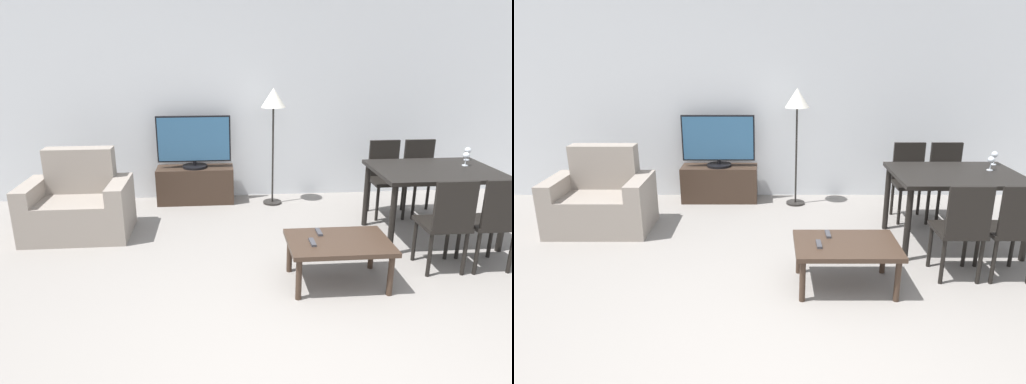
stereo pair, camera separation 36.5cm
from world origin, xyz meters
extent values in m
cube|color=silver|center=(0.00, 3.79, 1.35)|extent=(7.96, 0.06, 2.70)
cube|color=gray|center=(-2.09, 2.52, 0.21)|extent=(0.74, 0.70, 0.42)
cube|color=gray|center=(-2.09, 2.78, 0.67)|extent=(0.74, 0.20, 0.50)
cube|color=gray|center=(-2.55, 2.52, 0.30)|extent=(0.18, 0.70, 0.60)
cube|color=gray|center=(-1.63, 2.52, 0.30)|extent=(0.18, 0.70, 0.60)
cube|color=#38281E|center=(-0.87, 3.54, 0.24)|extent=(0.99, 0.37, 0.47)
cylinder|color=black|center=(-0.87, 3.54, 0.49)|extent=(0.32, 0.32, 0.03)
cylinder|color=black|center=(-0.87, 3.54, 0.53)|extent=(0.04, 0.04, 0.05)
cube|color=black|center=(-0.87, 3.54, 0.85)|extent=(0.94, 0.04, 0.59)
cube|color=#2D5B84|center=(-0.87, 3.52, 0.85)|extent=(0.90, 0.01, 0.55)
cube|color=#38281E|center=(0.44, 1.25, 0.38)|extent=(0.88, 0.59, 0.04)
cylinder|color=#38281E|center=(0.06, 1.01, 0.18)|extent=(0.05, 0.05, 0.36)
cylinder|color=#38281E|center=(0.82, 1.01, 0.18)|extent=(0.05, 0.05, 0.36)
cylinder|color=#38281E|center=(0.06, 1.49, 0.18)|extent=(0.05, 0.05, 0.36)
cylinder|color=#38281E|center=(0.82, 1.49, 0.18)|extent=(0.05, 0.05, 0.36)
cube|color=black|center=(1.67, 2.14, 0.75)|extent=(1.26, 0.92, 0.04)
cylinder|color=black|center=(1.10, 1.74, 0.36)|extent=(0.06, 0.06, 0.73)
cylinder|color=black|center=(1.10, 2.54, 0.36)|extent=(0.06, 0.06, 0.73)
cylinder|color=black|center=(2.23, 2.54, 0.36)|extent=(0.06, 0.06, 0.73)
cube|color=black|center=(1.45, 1.45, 0.44)|extent=(0.40, 0.40, 0.04)
cylinder|color=black|center=(1.28, 1.61, 0.21)|extent=(0.04, 0.04, 0.42)
cylinder|color=black|center=(1.61, 1.61, 0.21)|extent=(0.04, 0.04, 0.42)
cylinder|color=black|center=(1.28, 1.29, 0.21)|extent=(0.04, 0.04, 0.42)
cylinder|color=black|center=(1.61, 1.29, 0.21)|extent=(0.04, 0.04, 0.42)
cube|color=black|center=(1.45, 1.27, 0.67)|extent=(0.37, 0.04, 0.44)
cube|color=black|center=(1.89, 2.83, 0.44)|extent=(0.40, 0.40, 0.04)
cylinder|color=black|center=(1.72, 2.67, 0.21)|extent=(0.04, 0.04, 0.42)
cylinder|color=black|center=(2.05, 2.67, 0.21)|extent=(0.04, 0.04, 0.42)
cylinder|color=black|center=(1.72, 2.99, 0.21)|extent=(0.04, 0.04, 0.42)
cylinder|color=black|center=(2.05, 2.99, 0.21)|extent=(0.04, 0.04, 0.42)
cube|color=black|center=(1.89, 3.01, 0.67)|extent=(0.37, 0.04, 0.44)
cube|color=black|center=(1.89, 1.45, 0.44)|extent=(0.40, 0.40, 0.04)
cylinder|color=black|center=(1.72, 1.61, 0.21)|extent=(0.04, 0.04, 0.42)
cylinder|color=black|center=(2.05, 1.61, 0.21)|extent=(0.04, 0.04, 0.42)
cylinder|color=black|center=(1.72, 1.29, 0.21)|extent=(0.04, 0.04, 0.42)
cube|color=black|center=(1.89, 1.27, 0.67)|extent=(0.37, 0.04, 0.44)
cube|color=black|center=(1.45, 2.83, 0.44)|extent=(0.40, 0.40, 0.04)
cylinder|color=black|center=(1.28, 2.67, 0.21)|extent=(0.04, 0.04, 0.42)
cylinder|color=black|center=(1.61, 2.67, 0.21)|extent=(0.04, 0.04, 0.42)
cylinder|color=black|center=(1.28, 2.99, 0.21)|extent=(0.04, 0.04, 0.42)
cylinder|color=black|center=(1.61, 2.99, 0.21)|extent=(0.04, 0.04, 0.42)
cube|color=black|center=(1.45, 3.01, 0.67)|extent=(0.37, 0.04, 0.44)
cylinder|color=black|center=(0.13, 3.39, 0.01)|extent=(0.24, 0.24, 0.02)
cylinder|color=black|center=(0.13, 3.39, 0.64)|extent=(0.02, 0.02, 1.23)
cone|color=white|center=(0.13, 3.39, 1.37)|extent=(0.30, 0.30, 0.23)
cube|color=#38383D|center=(0.30, 1.42, 0.41)|extent=(0.04, 0.15, 0.02)
cube|color=#38383D|center=(0.20, 1.21, 0.41)|extent=(0.04, 0.15, 0.02)
cylinder|color=silver|center=(2.04, 2.24, 0.77)|extent=(0.06, 0.06, 0.01)
cylinder|color=silver|center=(2.04, 2.24, 0.81)|extent=(0.01, 0.01, 0.07)
sphere|color=silver|center=(2.04, 2.24, 0.88)|extent=(0.07, 0.07, 0.07)
cylinder|color=silver|center=(2.18, 2.47, 0.77)|extent=(0.06, 0.06, 0.01)
cylinder|color=silver|center=(2.18, 2.47, 0.81)|extent=(0.01, 0.01, 0.07)
sphere|color=silver|center=(2.18, 2.47, 0.88)|extent=(0.07, 0.07, 0.07)
camera|label=1|loc=(-0.57, -2.24, 1.99)|focal=32.00mm
camera|label=2|loc=(-0.20, -2.26, 1.99)|focal=32.00mm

